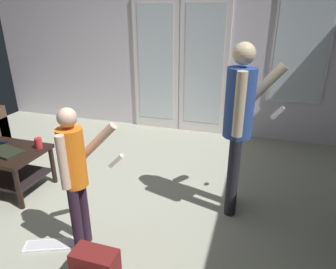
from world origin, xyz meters
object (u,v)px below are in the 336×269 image
Objects in this scene: coffee_table at (0,160)px; person_child at (75,170)px; loose_keyboard at (52,245)px; backpack at (95,269)px; cup_near_edge at (39,143)px; laptop_closed at (6,152)px; person_adult at (239,118)px.

person_child reaches higher than coffee_table.
loose_keyboard is at bearing -30.04° from coffee_table.
coffee_table is at bearing 152.58° from backpack.
backpack is at bearing -39.27° from cup_near_edge.
person_child is at bearing -36.37° from cup_near_edge.
coffee_table is 1.25m from loose_keyboard.
backpack reaches higher than loose_keyboard.
laptop_closed is (-1.44, 0.78, 0.34)m from backpack.
person_adult is 2.33m from laptop_closed.
laptop_closed is (0.15, -0.05, 0.14)m from coffee_table.
person_adult is at bearing 8.34° from coffee_table.
person_adult reaches higher than loose_keyboard.
person_child is at bearing -10.23° from laptop_closed.
backpack is at bearing -16.41° from laptop_closed.
person_adult is 3.44× the size of loose_keyboard.
person_adult reaches higher than backpack.
person_adult reaches higher than person_child.
person_adult is 13.98× the size of cup_near_edge.
person_adult is 5.00× the size of backpack.
laptop_closed is at bearing -17.25° from coffee_table.
cup_near_edge is at bearing 143.63° from person_child.
coffee_table is at bearing 158.34° from person_child.
laptop_closed is (-0.90, 0.56, 0.46)m from loose_keyboard.
coffee_table is 2.76× the size of laptop_closed.
person_adult is 1.33× the size of person_child.
cup_near_edge is at bearing 140.73° from backpack.
laptop_closed is at bearing -140.65° from cup_near_edge.
cup_near_edge is (-2.00, -0.20, -0.42)m from person_adult.
laptop_closed is (-1.15, 0.47, -0.23)m from person_child.
backpack is (0.28, -0.31, -0.57)m from person_child.
person_child is 0.75m from loose_keyboard.
laptop_closed is at bearing 157.78° from person_child.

